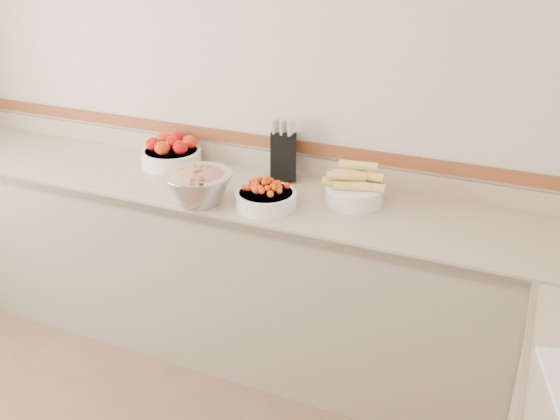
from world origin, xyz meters
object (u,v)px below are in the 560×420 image
at_px(tomato_bowl, 171,153).
at_px(rhubarb_bowl, 199,184).
at_px(knife_block, 283,155).
at_px(corn_bowl, 354,189).
at_px(cherry_tomato_bowl, 265,196).

xyz_separation_m(tomato_bowl, rhubarb_bowl, (0.39, -0.37, 0.03)).
bearing_deg(knife_block, corn_bowl, -18.83).
xyz_separation_m(tomato_bowl, corn_bowl, (1.04, -0.08, -0.00)).
distance_m(tomato_bowl, corn_bowl, 1.04).
height_order(knife_block, tomato_bowl, knife_block).
bearing_deg(corn_bowl, cherry_tomato_bowl, -150.19).
distance_m(cherry_tomato_bowl, corn_bowl, 0.41).
height_order(tomato_bowl, rhubarb_bowl, rhubarb_bowl).
bearing_deg(rhubarb_bowl, tomato_bowl, 136.32).
xyz_separation_m(knife_block, rhubarb_bowl, (-0.24, -0.43, -0.03)).
xyz_separation_m(tomato_bowl, cherry_tomato_bowl, (0.68, -0.29, -0.02)).
height_order(cherry_tomato_bowl, corn_bowl, corn_bowl).
bearing_deg(knife_block, rhubarb_bowl, -118.72).
relative_size(knife_block, tomato_bowl, 0.98).
bearing_deg(cherry_tomato_bowl, corn_bowl, 29.81).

